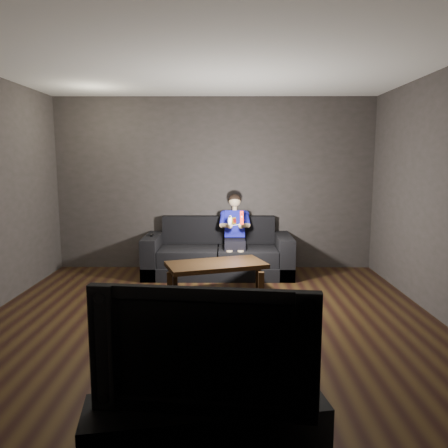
{
  "coord_description": "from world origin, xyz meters",
  "views": [
    {
      "loc": [
        0.18,
        -4.42,
        1.73
      ],
      "look_at": [
        0.15,
        1.55,
        0.85
      ],
      "focal_mm": 35.0,
      "sensor_mm": 36.0,
      "label": 1
    }
  ],
  "objects_px": {
    "child": "(235,228)",
    "media_console": "(207,441)",
    "sofa": "(218,256)",
    "coffee_table": "(216,267)"
  },
  "relations": [
    {
      "from": "coffee_table",
      "to": "media_console",
      "type": "distance_m",
      "value": 3.23
    },
    {
      "from": "child",
      "to": "coffee_table",
      "type": "relative_size",
      "value": 0.83
    },
    {
      "from": "sofa",
      "to": "coffee_table",
      "type": "bearing_deg",
      "value": -90.29
    },
    {
      "from": "coffee_table",
      "to": "media_console",
      "type": "xyz_separation_m",
      "value": [
        0.02,
        -3.22,
        -0.15
      ]
    },
    {
      "from": "sofa",
      "to": "child",
      "type": "bearing_deg",
      "value": -13.23
    },
    {
      "from": "sofa",
      "to": "coffee_table",
      "type": "distance_m",
      "value": 1.14
    },
    {
      "from": "child",
      "to": "coffee_table",
      "type": "height_order",
      "value": "child"
    },
    {
      "from": "child",
      "to": "media_console",
      "type": "height_order",
      "value": "child"
    },
    {
      "from": "child",
      "to": "media_console",
      "type": "distance_m",
      "value": 4.33
    },
    {
      "from": "sofa",
      "to": "media_console",
      "type": "relative_size",
      "value": 1.72
    }
  ]
}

